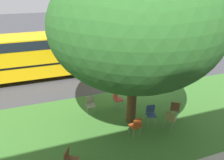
% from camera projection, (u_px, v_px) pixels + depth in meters
% --- Properties ---
extents(ground, '(80.00, 80.00, 0.00)m').
position_uv_depth(ground, '(135.00, 86.00, 13.00)').
color(ground, '#424247').
extents(grass_verge, '(48.00, 6.00, 0.01)m').
position_uv_depth(grass_verge, '(162.00, 114.00, 10.26)').
color(grass_verge, '#3D752D').
rests_on(grass_verge, ground).
extents(street_tree, '(6.65, 6.65, 6.84)m').
position_uv_depth(street_tree, '(135.00, 27.00, 7.95)').
color(street_tree, brown).
rests_on(street_tree, ground).
extents(chair_0, '(0.58, 0.58, 0.88)m').
position_uv_depth(chair_0, '(175.00, 108.00, 9.79)').
color(chair_0, brown).
rests_on(chair_0, ground).
extents(chair_1, '(0.50, 0.50, 0.88)m').
position_uv_depth(chair_1, '(136.00, 125.00, 8.62)').
color(chair_1, '#C64C1E').
rests_on(chair_1, ground).
extents(chair_2, '(0.45, 0.45, 0.88)m').
position_uv_depth(chair_2, '(90.00, 103.00, 10.20)').
color(chair_2, '#ADA393').
rests_on(chair_2, ground).
extents(chair_3, '(0.49, 0.49, 0.88)m').
position_uv_depth(chair_3, '(151.00, 113.00, 9.44)').
color(chair_3, '#335184').
rests_on(chair_3, ground).
extents(chair_4, '(0.46, 0.45, 0.88)m').
position_uv_depth(chair_4, '(117.00, 99.00, 10.61)').
color(chair_4, '#B7332D').
rests_on(chair_4, ground).
extents(chair_5, '(0.59, 0.58, 0.88)m').
position_uv_depth(chair_5, '(170.00, 118.00, 9.07)').
color(chair_5, olive).
rests_on(chair_5, ground).
extents(chair_6, '(0.57, 0.57, 0.88)m').
position_uv_depth(chair_6, '(70.00, 159.00, 6.96)').
color(chair_6, brown).
rests_on(chair_6, ground).
extents(parked_car, '(3.70, 1.92, 1.65)m').
position_uv_depth(parked_car, '(165.00, 59.00, 15.30)').
color(parked_car, '#ADB2B7').
rests_on(parked_car, ground).
extents(school_bus, '(10.40, 2.80, 2.88)m').
position_uv_depth(school_bus, '(20.00, 54.00, 13.28)').
color(school_bus, yellow).
rests_on(school_bus, ground).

